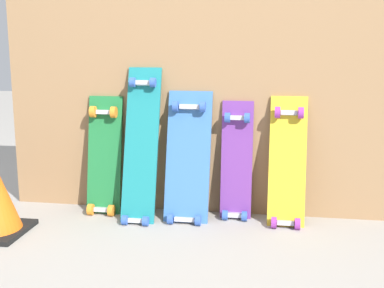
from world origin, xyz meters
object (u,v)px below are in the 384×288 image
(skateboard_yellow, at_px, (287,168))
(skateboard_blue, at_px, (188,163))
(skateboard_green, at_px, (104,161))
(skateboard_teal, at_px, (141,151))
(skateboard_purple, at_px, (236,166))

(skateboard_yellow, bearing_deg, skateboard_blue, -178.64)
(skateboard_blue, xyz_separation_m, skateboard_yellow, (0.53, 0.01, -0.01))
(skateboard_green, xyz_separation_m, skateboard_yellow, (1.01, -0.02, 0.01))
(skateboard_green, xyz_separation_m, skateboard_blue, (0.48, -0.04, 0.02))
(skateboard_teal, xyz_separation_m, skateboard_yellow, (0.78, 0.04, -0.07))
(skateboard_yellow, bearing_deg, skateboard_green, 178.60)
(skateboard_teal, distance_m, skateboard_blue, 0.26)
(skateboard_green, bearing_deg, skateboard_teal, -15.40)
(skateboard_blue, height_order, skateboard_yellow, skateboard_blue)
(skateboard_teal, height_order, skateboard_yellow, skateboard_teal)
(skateboard_green, relative_size, skateboard_purple, 1.01)
(skateboard_purple, bearing_deg, skateboard_yellow, -9.90)
(skateboard_blue, relative_size, skateboard_purple, 1.07)
(skateboard_green, bearing_deg, skateboard_blue, -4.41)
(skateboard_teal, height_order, skateboard_purple, skateboard_teal)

